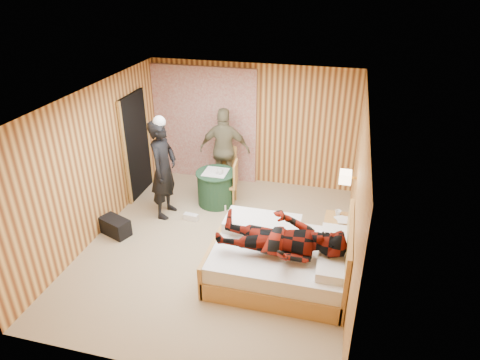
% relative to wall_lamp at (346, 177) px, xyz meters
% --- Properties ---
extents(floor, '(4.20, 5.00, 0.01)m').
position_rel_wall_lamp_xyz_m(floor, '(-1.92, -0.45, -1.30)').
color(floor, tan).
rests_on(floor, ground).
extents(ceiling, '(4.20, 5.00, 0.01)m').
position_rel_wall_lamp_xyz_m(ceiling, '(-1.92, -0.45, 1.20)').
color(ceiling, white).
rests_on(ceiling, wall_back).
extents(wall_back, '(4.20, 0.02, 2.50)m').
position_rel_wall_lamp_xyz_m(wall_back, '(-1.92, 2.05, -0.05)').
color(wall_back, '#F5BB5E').
rests_on(wall_back, floor).
extents(wall_left, '(0.02, 5.00, 2.50)m').
position_rel_wall_lamp_xyz_m(wall_left, '(-4.02, -0.45, -0.05)').
color(wall_left, '#F5BB5E').
rests_on(wall_left, floor).
extents(wall_right, '(0.02, 5.00, 2.50)m').
position_rel_wall_lamp_xyz_m(wall_right, '(0.18, -0.45, -0.05)').
color(wall_right, '#F5BB5E').
rests_on(wall_right, floor).
extents(curtain, '(2.20, 0.08, 2.40)m').
position_rel_wall_lamp_xyz_m(curtain, '(-2.92, 1.98, -0.10)').
color(curtain, beige).
rests_on(curtain, floor).
extents(doorway, '(0.06, 0.90, 2.05)m').
position_rel_wall_lamp_xyz_m(doorway, '(-3.98, 0.95, -0.28)').
color(doorway, black).
rests_on(doorway, floor).
extents(wall_lamp, '(0.26, 0.24, 0.16)m').
position_rel_wall_lamp_xyz_m(wall_lamp, '(0.00, 0.00, 0.00)').
color(wall_lamp, gold).
rests_on(wall_lamp, wall_right).
extents(bed, '(1.98, 1.54, 1.06)m').
position_rel_wall_lamp_xyz_m(bed, '(-0.80, -0.96, -0.99)').
color(bed, tan).
rests_on(bed, floor).
extents(nightstand, '(0.41, 0.56, 0.54)m').
position_rel_wall_lamp_xyz_m(nightstand, '(-0.04, -0.02, -1.02)').
color(nightstand, tan).
rests_on(nightstand, floor).
extents(round_table, '(0.76, 0.76, 0.68)m').
position_rel_wall_lamp_xyz_m(round_table, '(-2.36, 0.90, -0.96)').
color(round_table, '#1D3F22').
rests_on(round_table, floor).
extents(chair_far, '(0.45, 0.45, 0.93)m').
position_rel_wall_lamp_xyz_m(chair_far, '(-2.36, 1.51, -0.76)').
color(chair_far, tan).
rests_on(chair_far, floor).
extents(chair_near, '(0.45, 0.45, 0.89)m').
position_rel_wall_lamp_xyz_m(chair_near, '(-2.09, 0.93, -0.78)').
color(chair_near, tan).
rests_on(chair_near, floor).
extents(duffel_bag, '(0.60, 0.46, 0.30)m').
position_rel_wall_lamp_xyz_m(duffel_bag, '(-3.74, -0.55, -1.15)').
color(duffel_bag, black).
rests_on(duffel_bag, floor).
extents(sneaker_left, '(0.30, 0.21, 0.12)m').
position_rel_wall_lamp_xyz_m(sneaker_left, '(-2.25, 0.66, -1.24)').
color(sneaker_left, silver).
rests_on(sneaker_left, floor).
extents(sneaker_right, '(0.27, 0.14, 0.12)m').
position_rel_wall_lamp_xyz_m(sneaker_right, '(-2.63, 0.19, -1.24)').
color(sneaker_right, silver).
rests_on(sneaker_right, floor).
extents(woman_standing, '(0.47, 0.69, 1.84)m').
position_rel_wall_lamp_xyz_m(woman_standing, '(-3.14, 0.29, -0.38)').
color(woman_standing, black).
rests_on(woman_standing, floor).
extents(man_at_table, '(1.04, 0.51, 1.72)m').
position_rel_wall_lamp_xyz_m(man_at_table, '(-2.36, 1.54, -0.44)').
color(man_at_table, '#726B4C').
rests_on(man_at_table, floor).
extents(man_on_bed, '(0.86, 0.67, 1.77)m').
position_rel_wall_lamp_xyz_m(man_on_bed, '(-0.77, -1.19, -0.34)').
color(man_on_bed, maroon).
rests_on(man_on_bed, bed).
extents(book_lower, '(0.26, 0.28, 0.02)m').
position_rel_wall_lamp_xyz_m(book_lower, '(-0.04, -0.07, -0.75)').
color(book_lower, silver).
rests_on(book_lower, nightstand).
extents(book_upper, '(0.18, 0.24, 0.02)m').
position_rel_wall_lamp_xyz_m(book_upper, '(-0.04, -0.07, -0.73)').
color(book_upper, silver).
rests_on(book_upper, nightstand).
extents(cup_nightstand, '(0.12, 0.12, 0.09)m').
position_rel_wall_lamp_xyz_m(cup_nightstand, '(-0.04, 0.11, -0.71)').
color(cup_nightstand, silver).
rests_on(cup_nightstand, nightstand).
extents(cup_table, '(0.13, 0.13, 0.10)m').
position_rel_wall_lamp_xyz_m(cup_table, '(-2.26, 0.85, -0.58)').
color(cup_table, silver).
rests_on(cup_table, round_table).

